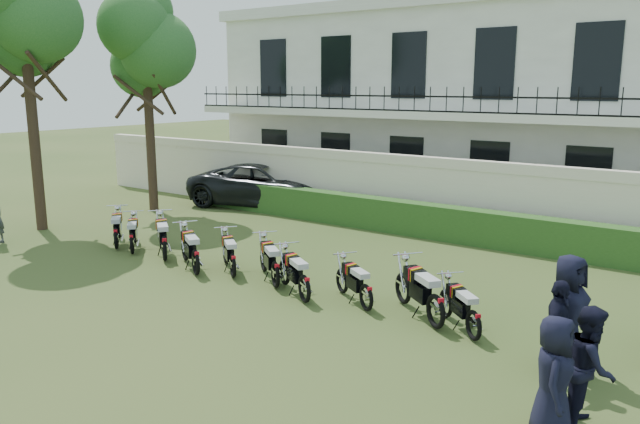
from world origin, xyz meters
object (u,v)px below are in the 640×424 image
object	(u,v)px
motorcycle_9	(474,318)
suv	(266,185)
motorcycle_0	(116,233)
motorcycle_6	(304,282)
motorcycle_8	(436,303)
motorcycle_1	(132,238)
tree_west_near	(146,42)
officer_1	(590,367)
tree_west_mid	(23,8)
officer_0	(554,378)
motorcycle_3	(196,256)
motorcycle_2	(164,243)
motorcycle_4	(233,260)
officer_3	(568,313)
officer_2	(557,331)
motorcycle_7	(366,291)
motorcycle_5	(275,268)

from	to	relation	value
motorcycle_9	suv	size ratio (longest dim) A/B	0.24
motorcycle_0	motorcycle_6	xyz separation A→B (m)	(6.79, -0.37, -0.00)
motorcycle_6	motorcycle_8	xyz separation A→B (m)	(2.81, 0.32, 0.05)
motorcycle_1	suv	distance (m)	7.42
tree_west_near	officer_1	world-z (taller)	tree_west_near
tree_west_mid	officer_0	distance (m)	17.59
suv	officer_1	bearing A→B (deg)	-137.65
tree_west_near	motorcycle_3	bearing A→B (deg)	-32.90
motorcycle_2	motorcycle_6	bearing A→B (deg)	-57.77
officer_0	motorcycle_0	bearing A→B (deg)	64.74
tree_west_mid	motorcycle_4	bearing A→B (deg)	-1.19
motorcycle_1	motorcycle_6	xyz separation A→B (m)	(6.04, -0.32, 0.02)
motorcycle_3	motorcycle_8	distance (m)	6.05
motorcycle_0	officer_0	bearing A→B (deg)	-61.72
motorcycle_4	officer_3	size ratio (longest dim) A/B	0.78
tree_west_near	motorcycle_9	bearing A→B (deg)	-17.38
motorcycle_3	motorcycle_8	bearing A→B (deg)	-55.49
motorcycle_0	motorcycle_8	distance (m)	9.60
motorcycle_2	officer_2	bearing A→B (deg)	-58.27
motorcycle_1	motorcycle_7	size ratio (longest dim) A/B	0.92
motorcycle_5	motorcycle_6	bearing A→B (deg)	-71.86
motorcycle_6	officer_0	world-z (taller)	officer_0
motorcycle_3	motorcycle_9	bearing A→B (deg)	-56.71
motorcycle_3	motorcycle_4	xyz separation A→B (m)	(0.84, 0.38, -0.04)
officer_3	motorcycle_0	bearing A→B (deg)	100.63
motorcycle_3	motorcycle_5	world-z (taller)	motorcycle_3
tree_west_mid	officer_1	bearing A→B (deg)	-7.11
motorcycle_3	motorcycle_5	size ratio (longest dim) A/B	1.11
motorcycle_1	motorcycle_3	distance (m)	2.82
tree_west_mid	suv	bearing A→B (deg)	65.41
motorcycle_1	motorcycle_4	xyz separation A→B (m)	(3.64, 0.06, 0.01)
motorcycle_4	motorcycle_5	bearing A→B (deg)	-51.78
motorcycle_6	motorcycle_7	world-z (taller)	motorcycle_6
motorcycle_0	officer_2	distance (m)	12.00
officer_2	motorcycle_5	bearing A→B (deg)	76.09
suv	officer_2	distance (m)	15.08
motorcycle_4	motorcycle_6	world-z (taller)	motorcycle_6
officer_2	officer_3	xyz separation A→B (m)	(0.02, 0.47, 0.15)
motorcycle_9	motorcycle_8	bearing A→B (deg)	123.66
officer_3	motorcycle_1	bearing A→B (deg)	100.77
tree_west_mid	motorcycle_3	xyz separation A→B (m)	(7.54, -0.56, -6.17)
motorcycle_8	officer_3	size ratio (longest dim) A/B	0.90
motorcycle_5	officer_2	distance (m)	6.36
officer_2	tree_west_mid	bearing A→B (deg)	80.30
motorcycle_7	motorcycle_4	bearing A→B (deg)	121.57
tree_west_mid	suv	world-z (taller)	tree_west_mid
officer_3	officer_2	bearing A→B (deg)	-169.86
motorcycle_4	officer_3	bearing A→B (deg)	-55.23
motorcycle_4	tree_west_mid	bearing A→B (deg)	126.56
motorcycle_7	officer_3	xyz separation A→B (m)	(3.92, -0.37, 0.52)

